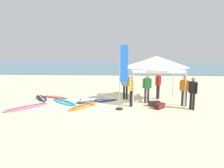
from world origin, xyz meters
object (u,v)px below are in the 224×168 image
Objects in this scene: surfboard_red at (56,97)px; person_grey at (125,84)px; person_black at (193,91)px; person_yellow at (131,89)px; canopy_tent at (156,62)px; surfboard_cyan at (64,102)px; gear_bag_near_tent at (159,106)px; surfboard_pink at (27,107)px; person_orange at (185,89)px; person_red at (158,84)px; person_green at (147,86)px; banner_flag at (122,80)px; surfboard_white at (92,99)px; gear_bag_by_pole at (154,104)px; surfboard_navy at (97,101)px; surfboard_black at (41,98)px; surfboard_orange at (85,105)px.

person_grey is at bearing -2.28° from surfboard_red.
person_black is 3.19m from person_yellow.
canopy_tent is at bearing -16.44° from person_grey.
surfboard_cyan is 5.54m from gear_bag_near_tent.
person_grey is (5.34, 2.35, 0.95)m from surfboard_pink.
surfboard_cyan is 6.97m from person_orange.
person_red is 1.00× the size of person_green.
person_black is at bearing 3.38° from banner_flag.
surfboard_red is 1.18× the size of person_green.
gear_bag_by_pole reaches higher than surfboard_white.
canopy_tent is 1.69× the size of person_orange.
gear_bag_by_pole is at bearing 162.37° from person_black.
surfboard_navy is 3.77m from gear_bag_near_tent.
gear_bag_near_tent is (-1.67, 0.09, -0.85)m from person_black.
person_grey is at bearing 1.37° from surfboard_black.
person_red reaches higher than surfboard_white.
surfboard_cyan and surfboard_white have the same top height.
surfboard_red is 1.18× the size of person_grey.
gear_bag_near_tent is at bearing -89.71° from canopy_tent.
person_grey is at bearing 16.63° from surfboard_cyan.
person_yellow reaches higher than gear_bag_near_tent.
surfboard_pink is at bearing -161.06° from person_red.
canopy_tent is 4.55m from surfboard_white.
canopy_tent is at bearing 43.76° from banner_flag.
person_yellow is at bearing -141.88° from canopy_tent.
person_green is at bearing -10.34° from surfboard_red.
surfboard_pink is 2.64m from surfboard_red.
person_grey reaches higher than gear_bag_near_tent.
gear_bag_near_tent is at bearing -25.41° from surfboard_white.
person_grey reaches higher than gear_bag_by_pole.
person_orange is (1.17, -1.72, 0.00)m from person_red.
gear_bag_by_pole is (7.02, -1.50, 0.10)m from surfboard_black.
surfboard_cyan is 2.03m from surfboard_black.
person_black reaches higher than surfboard_red.
surfboard_orange and surfboard_red have the same top height.
person_grey is at bearing 100.71° from person_yellow.
surfboard_white is at bearing 149.89° from person_yellow.
surfboard_red is at bearing 169.66° from person_green.
surfboard_black is at bearing 164.87° from person_yellow.
surfboard_white is (1.55, 0.80, 0.00)m from surfboard_cyan.
person_black is 0.74m from person_orange.
person_black reaches higher than surfboard_white.
person_black is 1.87m from gear_bag_near_tent.
surfboard_black is 7.18m from gear_bag_by_pole.
surfboard_cyan is 1.06× the size of surfboard_black.
person_green reaches higher than gear_bag_by_pole.
gear_bag_near_tent is (4.06, -0.32, 0.10)m from surfboard_orange.
person_grey is at bearing 144.95° from person_green.
surfboard_orange is 3.87m from gear_bag_by_pole.
person_grey is 1.00× the size of person_green.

